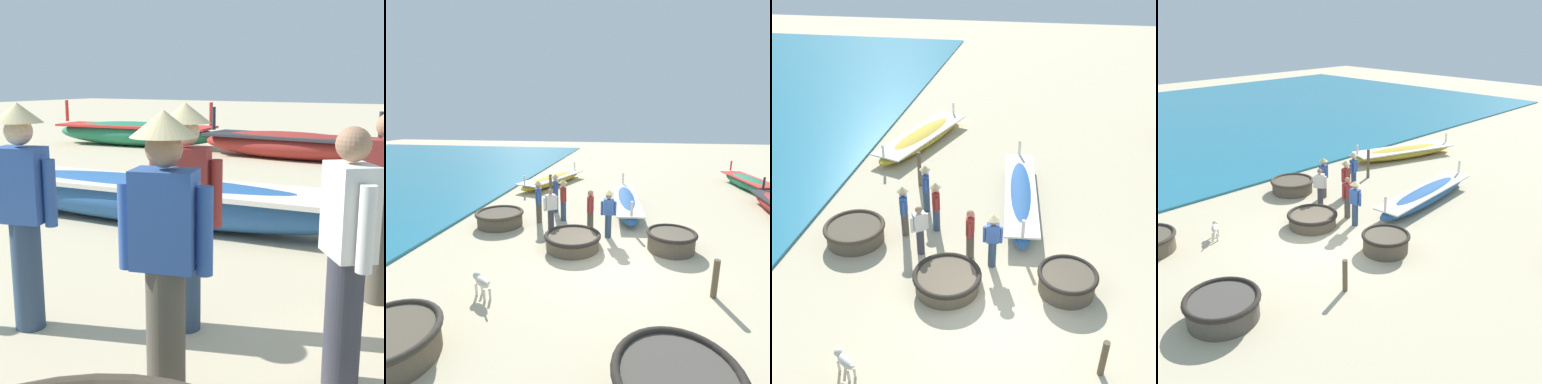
% 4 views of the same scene
% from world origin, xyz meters
% --- Properties ---
extents(ground_plane, '(80.00, 80.00, 0.00)m').
position_xyz_m(ground_plane, '(0.00, 0.00, 0.00)').
color(ground_plane, '#C6B793').
extents(sea, '(28.00, 52.00, 0.10)m').
position_xyz_m(sea, '(-20.21, 4.00, 0.05)').
color(sea, teal).
rests_on(sea, ground).
extents(coracle_upturned, '(1.78, 1.78, 0.49)m').
position_xyz_m(coracle_upturned, '(-1.34, 0.57, 0.27)').
color(coracle_upturned, brown).
rests_on(coracle_upturned, ground).
extents(coracle_nearest, '(1.54, 1.54, 0.60)m').
position_xyz_m(coracle_nearest, '(1.68, 1.01, 0.33)').
color(coracle_nearest, brown).
rests_on(coracle_nearest, ground).
extents(coracle_center, '(1.81, 1.81, 0.55)m').
position_xyz_m(coracle_center, '(-4.47, 2.13, 0.30)').
color(coracle_center, brown).
rests_on(coracle_center, ground).
extents(coracle_tilted, '(1.88, 1.88, 0.64)m').
position_xyz_m(coracle_tilted, '(1.13, -4.37, 0.35)').
color(coracle_tilted, '#4C473F').
rests_on(coracle_tilted, ground).
extents(long_boat_white_hull, '(1.52, 5.99, 1.12)m').
position_xyz_m(long_boat_white_hull, '(0.21, 5.10, 0.33)').
color(long_boat_white_hull, '#285693').
rests_on(long_boat_white_hull, ground).
extents(long_boat_green_hull, '(3.07, 6.04, 1.01)m').
position_xyz_m(long_boat_green_hull, '(-4.30, 9.33, 0.30)').
color(long_boat_green_hull, gold).
rests_on(long_boat_green_hull, ground).
extents(fisherman_by_coracle, '(0.44, 0.38, 1.57)m').
position_xyz_m(fisherman_by_coracle, '(-2.39, 1.87, 0.84)').
color(fisherman_by_coracle, '#383842').
rests_on(fisherman_by_coracle, ground).
extents(fisherman_standing_left, '(0.36, 0.51, 1.67)m').
position_xyz_m(fisherman_standing_left, '(-2.78, 4.09, 0.96)').
color(fisherman_standing_left, '#2D425B').
rests_on(fisherman_standing_left, ground).
extents(fisherman_standing_right, '(0.36, 0.51, 1.67)m').
position_xyz_m(fisherman_standing_right, '(-3.09, 2.67, 0.96)').
color(fisherman_standing_right, '#4C473D').
rests_on(fisherman_standing_right, ground).
extents(fisherman_hauling, '(0.53, 0.36, 1.67)m').
position_xyz_m(fisherman_hauling, '(-0.32, 1.67, 0.96)').
color(fisherman_hauling, '#2D425B').
rests_on(fisherman_hauling, ground).
extents(fisherman_with_hat, '(0.25, 0.53, 1.57)m').
position_xyz_m(fisherman_with_hat, '(-0.97, 1.94, 0.84)').
color(fisherman_with_hat, '#4C473D').
rests_on(fisherman_with_hat, ground).
extents(fisherman_crouching, '(0.36, 0.51, 1.67)m').
position_xyz_m(fisherman_crouching, '(-2.21, 3.07, 0.96)').
color(fisherman_crouching, '#2D425B').
rests_on(fisherman_crouching, ground).
extents(dog, '(0.59, 0.46, 0.55)m').
position_xyz_m(dog, '(-2.89, -2.34, 0.37)').
color(dog, beige).
rests_on(dog, ground).
extents(mooring_post_mid_beach, '(0.14, 0.14, 0.93)m').
position_xyz_m(mooring_post_mid_beach, '(2.35, -1.42, 0.47)').
color(mooring_post_mid_beach, brown).
rests_on(mooring_post_mid_beach, ground).
extents(mooring_post_shoreline, '(0.14, 0.14, 1.33)m').
position_xyz_m(mooring_post_shoreline, '(-3.43, 5.69, 0.67)').
color(mooring_post_shoreline, brown).
rests_on(mooring_post_shoreline, ground).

